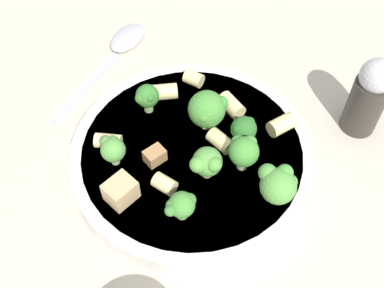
{
  "coord_description": "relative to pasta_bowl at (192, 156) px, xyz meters",
  "views": [
    {
      "loc": [
        -0.07,
        0.28,
        0.43
      ],
      "look_at": [
        0.0,
        0.0,
        0.04
      ],
      "focal_mm": 45.0,
      "sensor_mm": 36.0,
      "label": 1
    }
  ],
  "objects": [
    {
      "name": "ground_plane",
      "position": [
        0.0,
        0.0,
        -0.02
      ],
      "size": [
        2.0,
        2.0,
        0.0
      ],
      "primitive_type": "plane",
      "color": "#BCB29E"
    },
    {
      "name": "pasta_bowl",
      "position": [
        0.0,
        0.0,
        0.0
      ],
      "size": [
        0.25,
        0.25,
        0.03
      ],
      "color": "silver",
      "rests_on": "ground_plane"
    },
    {
      "name": "broccoli_floret_0",
      "position": [
        -0.01,
        -0.03,
        0.04
      ],
      "size": [
        0.04,
        0.04,
        0.05
      ],
      "color": "#9EC175",
      "rests_on": "pasta_bowl"
    },
    {
      "name": "broccoli_floret_1",
      "position": [
        -0.02,
        0.03,
        0.03
      ],
      "size": [
        0.03,
        0.03,
        0.04
      ],
      "color": "#93B766",
      "rests_on": "pasta_bowl"
    },
    {
      "name": "broccoli_floret_2",
      "position": [
        -0.05,
        0.01,
        0.04
      ],
      "size": [
        0.03,
        0.03,
        0.04
      ],
      "color": "#84AD60",
      "rests_on": "pasta_bowl"
    },
    {
      "name": "broccoli_floret_3",
      "position": [
        0.06,
        -0.04,
        0.03
      ],
      "size": [
        0.03,
        0.03,
        0.03
      ],
      "color": "#84AD60",
      "rests_on": "pasta_bowl"
    },
    {
      "name": "broccoli_floret_4",
      "position": [
        0.07,
        0.03,
        0.03
      ],
      "size": [
        0.03,
        0.03,
        0.03
      ],
      "color": "#9EC175",
      "rests_on": "pasta_bowl"
    },
    {
      "name": "broccoli_floret_5",
      "position": [
        -0.05,
        -0.02,
        0.03
      ],
      "size": [
        0.03,
        0.03,
        0.03
      ],
      "color": "#93B766",
      "rests_on": "pasta_bowl"
    },
    {
      "name": "broccoli_floret_6",
      "position": [
        -0.01,
        0.08,
        0.03
      ],
      "size": [
        0.03,
        0.03,
        0.03
      ],
      "color": "#93B766",
      "rests_on": "pasta_bowl"
    },
    {
      "name": "broccoli_floret_7",
      "position": [
        -0.09,
        0.04,
        0.04
      ],
      "size": [
        0.04,
        0.04,
        0.04
      ],
      "color": "#93B766",
      "rests_on": "pasta_bowl"
    },
    {
      "name": "rigatoni_0",
      "position": [
        -0.09,
        -0.05,
        0.02
      ],
      "size": [
        0.03,
        0.03,
        0.02
      ],
      "primitive_type": "cylinder",
      "rotation": [
        1.57,
        0.0,
        2.36
      ],
      "color": "beige",
      "rests_on": "pasta_bowl"
    },
    {
      "name": "rigatoni_1",
      "position": [
        0.05,
        -0.06,
        0.02
      ],
      "size": [
        0.03,
        0.03,
        0.02
      ],
      "primitive_type": "cylinder",
      "rotation": [
        1.57,
        0.0,
        1.92
      ],
      "color": "beige",
      "rests_on": "pasta_bowl"
    },
    {
      "name": "rigatoni_2",
      "position": [
        0.08,
        0.01,
        0.02
      ],
      "size": [
        0.03,
        0.02,
        0.02
      ],
      "primitive_type": "cylinder",
      "rotation": [
        1.57,
        0.0,
        1.69
      ],
      "color": "beige",
      "rests_on": "pasta_bowl"
    },
    {
      "name": "rigatoni_3",
      "position": [
        0.02,
        -0.09,
        0.02
      ],
      "size": [
        0.02,
        0.02,
        0.02
      ],
      "primitive_type": "cylinder",
      "rotation": [
        1.57,
        0.0,
        1.27
      ],
      "color": "beige",
      "rests_on": "pasta_bowl"
    },
    {
      "name": "rigatoni_4",
      "position": [
        0.02,
        0.05,
        0.02
      ],
      "size": [
        0.03,
        0.02,
        0.02
      ],
      "primitive_type": "cylinder",
      "rotation": [
        1.57,
        0.0,
        1.19
      ],
      "color": "beige",
      "rests_on": "pasta_bowl"
    },
    {
      "name": "rigatoni_5",
      "position": [
        -0.03,
        -0.06,
        0.02
      ],
      "size": [
        0.03,
        0.03,
        0.02
      ],
      "primitive_type": "cylinder",
      "rotation": [
        1.57,
        0.0,
        0.82
      ],
      "color": "beige",
      "rests_on": "pasta_bowl"
    },
    {
      "name": "rigatoni_6",
      "position": [
        -0.03,
        -0.01,
        0.02
      ],
      "size": [
        0.03,
        0.03,
        0.02
      ],
      "primitive_type": "cylinder",
      "rotation": [
        1.57,
        0.0,
        0.97
      ],
      "color": "beige",
      "rests_on": "pasta_bowl"
    },
    {
      "name": "chicken_chunk_0",
      "position": [
        0.05,
        0.07,
        0.02
      ],
      "size": [
        0.03,
        0.04,
        0.02
      ],
      "primitive_type": "cube",
      "rotation": [
        0.0,
        0.0,
        1.03
      ],
      "color": "tan",
      "rests_on": "pasta_bowl"
    },
    {
      "name": "chicken_chunk_1",
      "position": [
        0.03,
        0.02,
        0.02
      ],
      "size": [
        0.02,
        0.03,
        0.01
      ],
      "primitive_type": "cube",
      "rotation": [
        0.0,
        0.0,
        0.91
      ],
      "color": "#A87A4C",
      "rests_on": "pasta_bowl"
    },
    {
      "name": "pepper_shaker",
      "position": [
        -0.17,
        -0.1,
        0.03
      ],
      "size": [
        0.04,
        0.04,
        0.1
      ],
      "color": "#332D28",
      "rests_on": "ground_plane"
    },
    {
      "name": "spoon",
      "position": [
        0.13,
        -0.15,
        -0.01
      ],
      "size": [
        0.07,
        0.19,
        0.01
      ],
      "color": "#B2B2B7",
      "rests_on": "ground_plane"
    }
  ]
}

